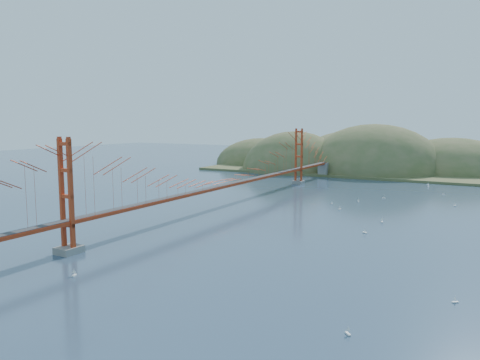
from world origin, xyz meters
The scene contains 16 objects.
ground centered at (0.00, 0.00, 0.00)m, with size 320.00×320.00×0.00m, color #334B66.
bridge centered at (0.00, 0.18, 7.01)m, with size 2.20×94.40×12.00m.
far_headlands centered at (2.21, 68.52, 0.00)m, with size 84.00×58.00×25.00m.
sailboat_4 centered at (31.32, 18.05, 0.15)m, with size 0.60×0.60×0.67m.
sailboat_14 centered at (16.57, 6.09, 0.15)m, with size 0.59×0.59×0.66m.
sailboat_2 centered at (23.69, -6.82, 0.16)m, with size 0.70×0.70×0.74m.
sailboat_0 centered at (24.12, 0.21, 0.16)m, with size 0.61×0.65×0.73m.
sailboat_3 centered at (20.00, 19.81, 0.15)m, with size 0.58×0.55×0.65m.
sailboat_10 centered at (6.00, -34.59, 0.15)m, with size 0.60×0.61×0.69m.
sailboat_7 centered at (28.48, 29.40, 0.14)m, with size 0.48×0.40×0.57m.
sailboat_1 centered at (17.12, 14.26, 0.14)m, with size 0.50×0.51×0.58m.
sailboat_16 centered at (13.93, 10.25, 0.13)m, with size 0.52×0.52×0.56m.
sailboat_12 centered at (24.09, 42.00, 0.14)m, with size 0.56×0.54×0.63m.
sailboat_13 centered at (35.03, -25.01, 0.13)m, with size 0.53×0.53×0.56m.
sailboat_15 centered at (24.60, 38.92, 0.15)m, with size 0.61×0.61×0.68m.
sailboat_6 centered at (29.71, -33.93, 0.14)m, with size 0.58×0.58×0.61m.
Camera 1 is at (37.47, -61.30, 13.21)m, focal length 35.00 mm.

